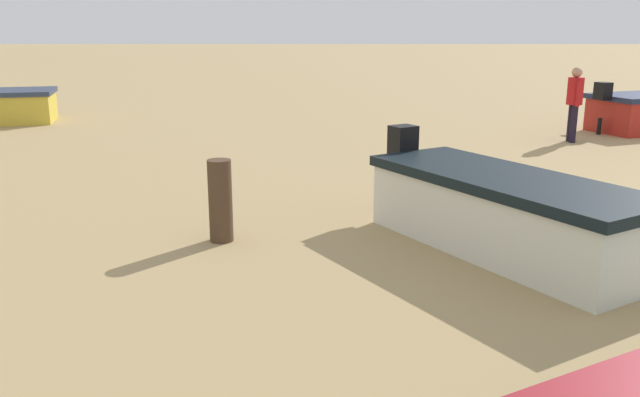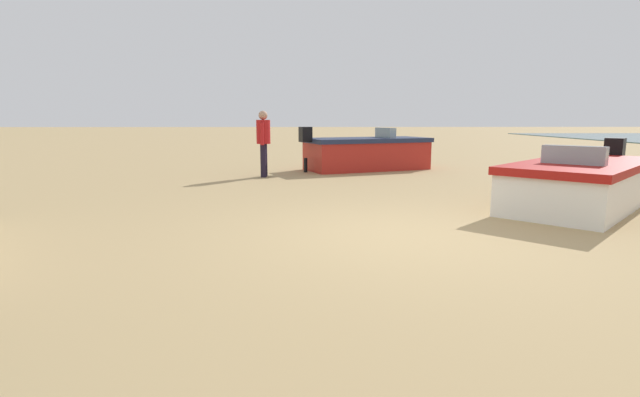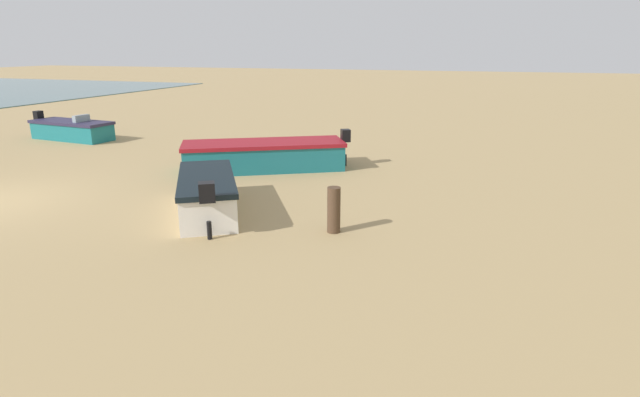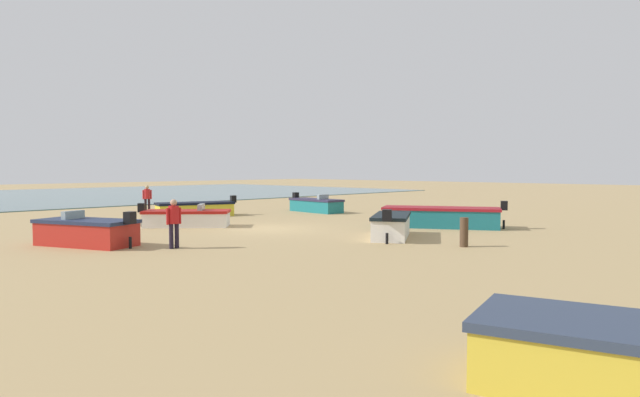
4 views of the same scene
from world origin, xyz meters
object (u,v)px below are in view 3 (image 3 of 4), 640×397
Objects in this scene: boat_teal_0 at (72,130)px; boat_teal_5 at (264,155)px; boat_white_3 at (207,194)px; mooring_post_near_water at (334,210)px.

boat_teal_0 is 0.76× the size of boat_teal_5.
mooring_post_near_water is (0.35, 3.25, 0.04)m from boat_white_3.
mooring_post_near_water is at bearing 68.38° from boat_teal_0.
boat_teal_0 is 10.36m from boat_teal_5.
boat_teal_5 reaches higher than boat_teal_0.
boat_teal_5 is at bearing 82.47° from boat_teal_0.
boat_teal_0 is at bearing -117.57° from mooring_post_near_water.
boat_teal_5 is 6.19m from mooring_post_near_water.
boat_teal_5 is (-4.50, -0.59, 0.00)m from boat_white_3.
boat_white_3 is 3.67× the size of mooring_post_near_water.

